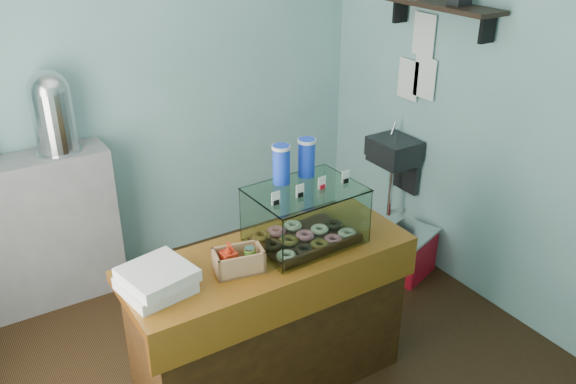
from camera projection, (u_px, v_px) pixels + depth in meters
ground at (251, 357)px, 3.87m from camera, size 3.50×3.50×0.00m
room_shell at (246, 97)px, 3.14m from camera, size 3.54×3.04×2.82m
counter at (270, 320)px, 3.48m from camera, size 1.60×0.60×0.90m
back_shelf at (42, 232)px, 4.20m from camera, size 1.00×0.32×1.10m
display_case at (302, 211)px, 3.35m from camera, size 0.61×0.45×0.54m
condiment_crate at (237, 260)px, 3.11m from camera, size 0.28×0.20×0.18m
pastry_boxes at (156, 280)px, 2.96m from camera, size 0.37×0.37×0.12m
coffee_urn at (52, 110)px, 3.94m from camera, size 0.30×0.30×0.55m
red_cooler at (408, 253)px, 4.65m from camera, size 0.48×0.42×0.36m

